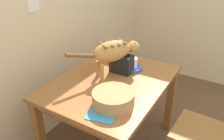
% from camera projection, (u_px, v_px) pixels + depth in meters
% --- Properties ---
extents(wall_rear, '(4.47, 0.11, 2.50)m').
position_uv_depth(wall_rear, '(37.00, 14.00, 2.02)').
color(wall_rear, beige).
rests_on(wall_rear, ground_plane).
extents(dining_table, '(1.17, 0.88, 0.75)m').
position_uv_depth(dining_table, '(112.00, 90.00, 2.00)').
color(dining_table, '#9B5E2F').
rests_on(dining_table, ground_plane).
extents(cat, '(0.60, 0.39, 0.32)m').
position_uv_depth(cat, '(114.00, 52.00, 1.96)').
color(cat, '#C5884B').
rests_on(cat, dining_table).
extents(saucer_bowl, '(0.18, 0.18, 0.03)m').
position_uv_depth(saucer_bowl, '(132.00, 68.00, 2.14)').
color(saucer_bowl, '#3757B2').
rests_on(saucer_bowl, dining_table).
extents(coffee_mug, '(0.13, 0.09, 0.09)m').
position_uv_depth(coffee_mug, '(133.00, 62.00, 2.11)').
color(coffee_mug, white).
rests_on(coffee_mug, saucer_bowl).
extents(magazine, '(0.33, 0.26, 0.01)m').
position_uv_depth(magazine, '(105.00, 109.00, 1.59)').
color(magazine, '#3696CB').
rests_on(magazine, dining_table).
extents(book_stack, '(0.20, 0.15, 0.03)m').
position_uv_depth(book_stack, '(115.00, 57.00, 2.35)').
color(book_stack, '#9352A2').
rests_on(book_stack, dining_table).
extents(wicker_basket, '(0.30, 0.30, 0.11)m').
position_uv_depth(wicker_basket, '(113.00, 98.00, 1.62)').
color(wicker_basket, tan).
rests_on(wicker_basket, dining_table).
extents(toaster, '(0.12, 0.20, 0.18)m').
position_uv_depth(toaster, '(122.00, 64.00, 2.06)').
color(toaster, black).
rests_on(toaster, dining_table).
extents(wooden_chair_near, '(0.44, 0.44, 0.95)m').
position_uv_depth(wooden_chair_near, '(207.00, 133.00, 1.79)').
color(wooden_chair_near, '#97632F').
rests_on(wooden_chair_near, ground_plane).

